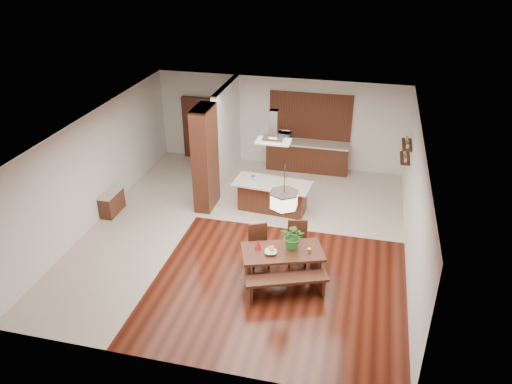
% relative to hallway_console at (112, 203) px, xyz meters
% --- Properties ---
extents(room_shell, '(9.00, 9.04, 2.92)m').
position_rel_hallway_console_xyz_m(room_shell, '(3.81, -0.20, 1.75)').
color(room_shell, '#351209').
rests_on(room_shell, ground).
extents(tile_hallway, '(2.50, 9.00, 0.01)m').
position_rel_hallway_console_xyz_m(tile_hallway, '(1.06, -0.20, -0.31)').
color(tile_hallway, beige).
rests_on(tile_hallway, ground).
extents(tile_kitchen, '(5.50, 4.00, 0.01)m').
position_rel_hallway_console_xyz_m(tile_kitchen, '(5.06, 2.30, -0.31)').
color(tile_kitchen, beige).
rests_on(tile_kitchen, ground).
extents(soffit_band, '(8.00, 9.00, 0.02)m').
position_rel_hallway_console_xyz_m(soffit_band, '(3.81, -0.20, 2.57)').
color(soffit_band, '#401B10').
rests_on(soffit_band, room_shell).
extents(partition_pier, '(0.45, 1.00, 2.90)m').
position_rel_hallway_console_xyz_m(partition_pier, '(2.41, 1.00, 1.14)').
color(partition_pier, black).
rests_on(partition_pier, ground).
extents(partition_stub, '(0.18, 2.40, 2.90)m').
position_rel_hallway_console_xyz_m(partition_stub, '(2.41, 3.10, 1.14)').
color(partition_stub, silver).
rests_on(partition_stub, ground).
extents(hallway_console, '(0.37, 0.88, 0.63)m').
position_rel_hallway_console_xyz_m(hallway_console, '(0.00, 0.00, 0.00)').
color(hallway_console, black).
rests_on(hallway_console, ground).
extents(hallway_doorway, '(1.10, 0.20, 2.10)m').
position_rel_hallway_console_xyz_m(hallway_doorway, '(1.11, 4.20, 0.74)').
color(hallway_doorway, black).
rests_on(hallway_doorway, ground).
extents(rear_counter, '(2.60, 0.62, 0.95)m').
position_rel_hallway_console_xyz_m(rear_counter, '(4.81, 4.00, 0.16)').
color(rear_counter, black).
rests_on(rear_counter, ground).
extents(kitchen_window, '(2.60, 0.08, 1.50)m').
position_rel_hallway_console_xyz_m(kitchen_window, '(4.81, 4.26, 1.44)').
color(kitchen_window, '#A66431').
rests_on(kitchen_window, room_shell).
extents(shelf_lower, '(0.26, 0.90, 0.04)m').
position_rel_hallway_console_xyz_m(shelf_lower, '(7.68, 2.40, 1.08)').
color(shelf_lower, black).
rests_on(shelf_lower, room_shell).
extents(shelf_upper, '(0.26, 0.90, 0.04)m').
position_rel_hallway_console_xyz_m(shelf_upper, '(7.68, 2.40, 1.49)').
color(shelf_upper, black).
rests_on(shelf_upper, room_shell).
extents(dining_table, '(1.96, 1.42, 0.74)m').
position_rel_hallway_console_xyz_m(dining_table, '(5.08, -1.79, 0.23)').
color(dining_table, black).
rests_on(dining_table, ground).
extents(dining_bench, '(1.78, 0.99, 0.49)m').
position_rel_hallway_console_xyz_m(dining_bench, '(5.29, -2.39, -0.07)').
color(dining_bench, black).
rests_on(dining_bench, ground).
extents(dining_chair_left, '(0.59, 0.59, 1.01)m').
position_rel_hallway_console_xyz_m(dining_chair_left, '(4.49, -1.43, 0.19)').
color(dining_chair_left, black).
rests_on(dining_chair_left, ground).
extents(dining_chair_right, '(0.55, 0.55, 1.04)m').
position_rel_hallway_console_xyz_m(dining_chair_right, '(5.32, -1.13, 0.20)').
color(dining_chair_right, black).
rests_on(dining_chair_right, ground).
extents(pendant_lantern, '(0.64, 0.64, 1.31)m').
position_rel_hallway_console_xyz_m(pendant_lantern, '(5.08, -1.79, 1.93)').
color(pendant_lantern, '#FDF5C1').
rests_on(pendant_lantern, room_shell).
extents(foliage_plant, '(0.57, 0.51, 0.59)m').
position_rel_hallway_console_xyz_m(foliage_plant, '(5.29, -1.62, 0.72)').
color(foliage_plant, '#2D7828').
rests_on(foliage_plant, dining_table).
extents(fruit_bowl, '(0.31, 0.31, 0.07)m').
position_rel_hallway_console_xyz_m(fruit_bowl, '(4.85, -1.95, 0.45)').
color(fruit_bowl, beige).
rests_on(fruit_bowl, dining_table).
extents(napkin_cone, '(0.17, 0.17, 0.24)m').
position_rel_hallway_console_xyz_m(napkin_cone, '(4.55, -1.84, 0.54)').
color(napkin_cone, red).
rests_on(napkin_cone, dining_table).
extents(gold_ornament, '(0.10, 0.10, 0.11)m').
position_rel_hallway_console_xyz_m(gold_ornament, '(5.66, -1.73, 0.48)').
color(gold_ornament, gold).
rests_on(gold_ornament, dining_table).
extents(kitchen_island, '(2.15, 1.08, 0.86)m').
position_rel_hallway_console_xyz_m(kitchen_island, '(4.25, 1.18, 0.13)').
color(kitchen_island, black).
rests_on(kitchen_island, ground).
extents(range_hood, '(0.90, 0.55, 0.87)m').
position_rel_hallway_console_xyz_m(range_hood, '(4.25, 1.19, 2.15)').
color(range_hood, silver).
rests_on(range_hood, room_shell).
extents(island_cup, '(0.13, 0.13, 0.09)m').
position_rel_hallway_console_xyz_m(island_cup, '(4.68, 1.05, 0.59)').
color(island_cup, white).
rests_on(island_cup, kitchen_island).
extents(microwave, '(0.56, 0.42, 0.28)m').
position_rel_hallway_console_xyz_m(microwave, '(3.98, 4.03, 0.78)').
color(microwave, '#B9BDC0').
rests_on(microwave, rear_counter).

